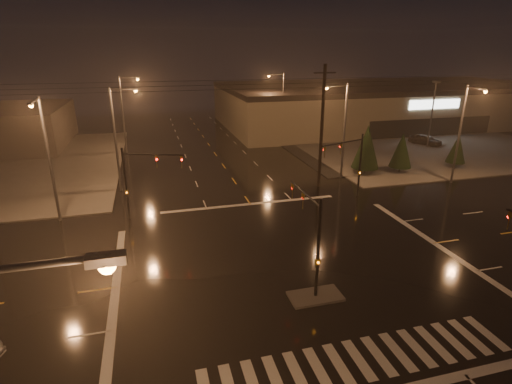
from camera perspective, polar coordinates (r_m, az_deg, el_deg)
ground at (r=26.76m, az=5.07°, el=-10.07°), size 140.00×140.00×0.00m
sidewalk_ne at (r=65.68m, az=21.14°, el=6.80°), size 36.00×36.00×0.12m
median_island at (r=23.59m, az=8.48°, el=-14.51°), size 3.00×1.60×0.15m
crosswalk at (r=20.15m, az=14.48°, el=-22.18°), size 15.00×2.60×0.01m
stop_bar_far at (r=36.27m, az=-0.83°, el=-1.72°), size 16.00×0.50×0.01m
parking_lot at (r=67.22m, az=25.60°, el=6.44°), size 50.00×24.00×0.08m
retail_building at (r=80.91m, az=17.81°, el=12.12°), size 60.20×28.30×7.20m
signal_mast_median at (r=22.51m, az=8.02°, el=-5.47°), size 0.25×4.59×6.00m
signal_mast_ne at (r=37.69m, az=13.66°, el=4.60°), size 4.84×1.86×6.00m
signal_mast_nw at (r=33.27m, az=-16.56°, el=2.34°), size 4.84×1.86×6.00m
streetlight_1 at (r=40.53m, az=-19.11°, el=8.04°), size 2.77×0.32×10.00m
streetlight_2 at (r=56.31m, az=-18.24°, el=11.14°), size 2.77×0.32×10.00m
streetlight_3 at (r=43.10m, az=12.19°, el=9.31°), size 2.77×0.32×10.00m
streetlight_4 at (r=61.37m, az=3.63°, el=12.70°), size 2.77×0.32×10.00m
streetlight_5 at (r=34.63m, az=-27.68°, el=5.01°), size 0.32×2.77×10.00m
streetlight_6 at (r=45.33m, az=27.43°, el=8.06°), size 0.32×2.77×10.00m
utility_pole_1 at (r=39.90m, az=9.39°, el=9.16°), size 2.20×0.32×12.00m
conifer_0 at (r=46.14m, az=15.53°, el=6.25°), size 3.05×3.05×5.46m
conifer_1 at (r=47.75m, az=20.09°, el=5.65°), size 2.48×2.48×4.57m
conifer_2 at (r=52.32m, az=26.81°, el=5.59°), size 2.15×2.15×4.06m
car_parked at (r=63.95m, az=23.02°, el=6.92°), size 3.75×5.06×1.60m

